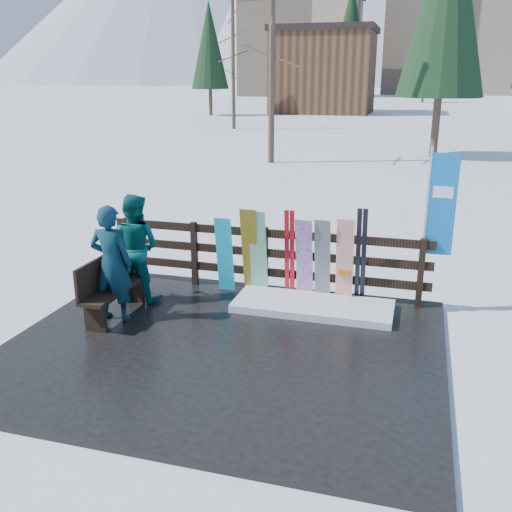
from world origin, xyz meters
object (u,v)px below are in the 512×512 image
(snowboard_5, at_px, (345,262))
(snowboard_3, at_px, (304,259))
(rental_flag, at_px, (438,211))
(person_front, at_px, (111,264))
(person_back, at_px, (135,248))
(bench, at_px, (110,284))
(snowboard_0, at_px, (225,255))
(snowboard_2, at_px, (250,252))
(snowboard_4, at_px, (322,261))
(snowboard_1, at_px, (258,253))

(snowboard_5, bearing_deg, snowboard_3, -180.00)
(rental_flag, relative_size, person_front, 1.44)
(snowboard_3, bearing_deg, person_back, -164.73)
(bench, distance_m, person_back, 0.83)
(snowboard_0, distance_m, snowboard_2, 0.46)
(snowboard_2, bearing_deg, rental_flag, 5.20)
(snowboard_4, distance_m, rental_flag, 1.97)
(snowboard_0, relative_size, person_front, 0.75)
(snowboard_2, bearing_deg, snowboard_4, -0.00)
(snowboard_5, distance_m, rental_flag, 1.65)
(rental_flag, bearing_deg, person_front, -158.36)
(snowboard_1, distance_m, person_front, 2.44)
(snowboard_0, xyz_separation_m, snowboard_4, (1.69, 0.00, 0.04))
(snowboard_5, bearing_deg, bench, -156.74)
(person_front, height_order, person_back, person_front)
(rental_flag, height_order, person_front, rental_flag)
(person_back, bearing_deg, bench, 85.58)
(snowboard_1, xyz_separation_m, snowboard_4, (1.09, 0.00, -0.04))
(snowboard_0, xyz_separation_m, snowboard_1, (0.60, 0.00, 0.08))
(bench, relative_size, snowboard_3, 1.03)
(bench, relative_size, person_back, 0.83)
(person_front, bearing_deg, snowboard_2, -139.26)
(snowboard_1, height_order, person_back, person_back)
(snowboard_4, xyz_separation_m, person_back, (-3.00, -0.74, 0.19))
(rental_flag, bearing_deg, person_back, -167.99)
(snowboard_5, xyz_separation_m, person_back, (-3.36, -0.74, 0.17))
(snowboard_1, distance_m, snowboard_5, 1.45)
(snowboard_5, bearing_deg, snowboard_1, -180.00)
(snowboard_0, xyz_separation_m, person_back, (-1.31, -0.74, 0.23))
(snowboard_4, relative_size, person_back, 0.80)
(bench, bearing_deg, snowboard_1, 36.77)
(bench, relative_size, snowboard_2, 0.97)
(snowboard_0, relative_size, snowboard_1, 0.89)
(snowboard_2, relative_size, person_back, 0.86)
(snowboard_3, xyz_separation_m, snowboard_4, (0.30, 0.00, 0.00))
(snowboard_0, distance_m, snowboard_3, 1.39)
(rental_flag, height_order, person_back, rental_flag)
(bench, distance_m, snowboard_2, 2.36)
(snowboard_1, height_order, rental_flag, rental_flag)
(person_front, bearing_deg, snowboard_5, -156.49)
(snowboard_0, xyz_separation_m, rental_flag, (3.42, 0.27, 0.93))
(snowboard_0, xyz_separation_m, snowboard_5, (2.05, 0.00, 0.06))
(snowboard_2, height_order, person_back, person_back)
(bench, distance_m, snowboard_3, 3.14)
(person_back, bearing_deg, snowboard_4, -165.85)
(snowboard_2, height_order, person_front, person_front)
(snowboard_0, xyz_separation_m, snowboard_2, (0.45, 0.00, 0.09))
(person_front, relative_size, person_back, 1.00)
(snowboard_2, distance_m, snowboard_4, 1.24)
(snowboard_3, height_order, snowboard_4, snowboard_4)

